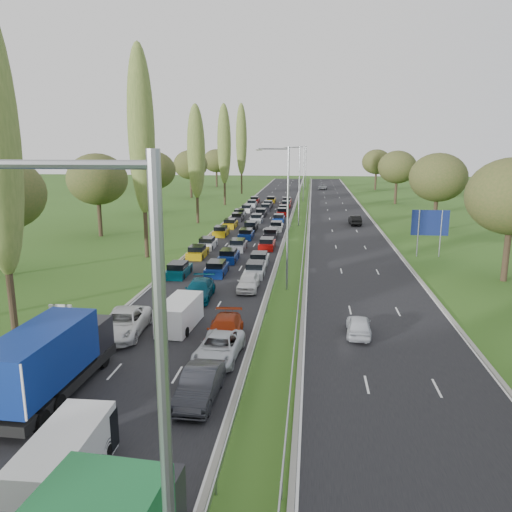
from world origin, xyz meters
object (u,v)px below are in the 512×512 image
(blue_lorry, at_px, (52,359))
(white_van_front, at_px, (68,456))
(near_car_2, at_px, (123,323))
(white_van_rear, at_px, (181,313))
(direction_sign, at_px, (430,225))
(info_sign, at_px, (61,315))

(blue_lorry, height_order, white_van_front, blue_lorry)
(near_car_2, bearing_deg, white_van_rear, 25.39)
(near_car_2, height_order, white_van_front, white_van_front)
(white_van_rear, bearing_deg, blue_lorry, -106.11)
(near_car_2, relative_size, white_van_rear, 1.18)
(white_van_front, distance_m, direction_sign, 46.07)
(info_sign, relative_size, direction_sign, 0.40)
(direction_sign, bearing_deg, blue_lorry, -126.11)
(info_sign, bearing_deg, near_car_2, 7.77)
(white_van_front, xyz_separation_m, white_van_rear, (-0.07, 16.10, -0.05))
(white_van_rear, distance_m, info_sign, 7.62)
(info_sign, xyz_separation_m, direction_sign, (28.80, 26.96, 2.20))
(near_car_2, relative_size, info_sign, 2.74)
(blue_lorry, bearing_deg, direction_sign, 55.70)
(blue_lorry, xyz_separation_m, white_van_front, (3.75, -6.06, -0.89))
(white_van_rear, distance_m, direction_sign, 32.79)
(info_sign, bearing_deg, white_van_rear, 18.37)
(white_van_rear, xyz_separation_m, info_sign, (-7.23, -2.40, 0.37))
(white_van_front, height_order, info_sign, info_sign)
(blue_lorry, distance_m, white_van_front, 7.18)
(near_car_2, relative_size, direction_sign, 1.11)
(near_car_2, bearing_deg, info_sign, -176.08)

